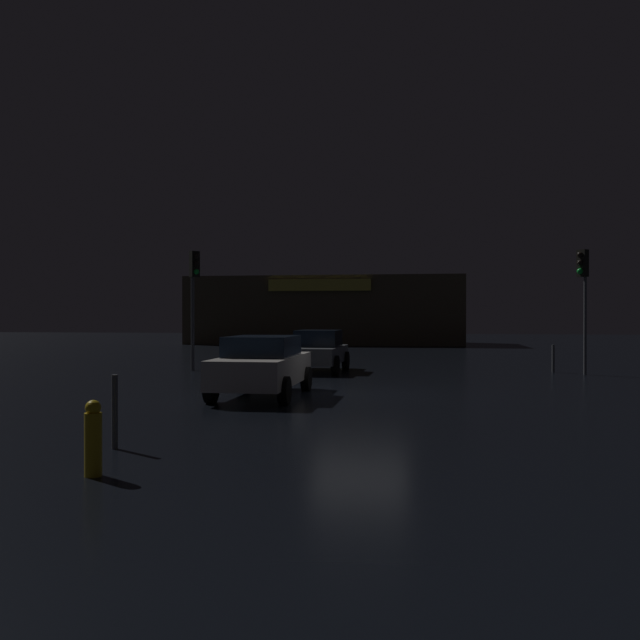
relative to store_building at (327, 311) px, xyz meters
The scene contains 9 objects.
ground_plane 32.59m from the store_building, 80.51° to the right, with size 120.00×120.00×0.00m, color black.
store_building is the anchor object (origin of this frame).
traffic_signal_main 25.44m from the store_building, 93.22° to the right, with size 0.42×0.42×4.45m.
traffic_signal_opposite 28.04m from the store_building, 63.59° to the right, with size 0.42×0.42×4.33m.
car_near 33.04m from the store_building, 84.83° to the right, with size 1.98×4.40×1.53m.
car_far 25.41m from the store_building, 82.71° to the right, with size 1.98×3.93×1.52m.
fire_hydrant 41.61m from the store_building, 86.10° to the right, with size 0.22×0.22×0.97m.
bollard_kerb_a 26.93m from the store_building, 64.30° to the right, with size 0.11×0.11×1.00m, color #595B60.
bollard_kerb_b 39.87m from the store_building, 86.69° to the right, with size 0.09×0.09×1.14m, color #595B60.
Camera 1 is at (1.61, -17.47, 2.04)m, focal length 37.95 mm.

